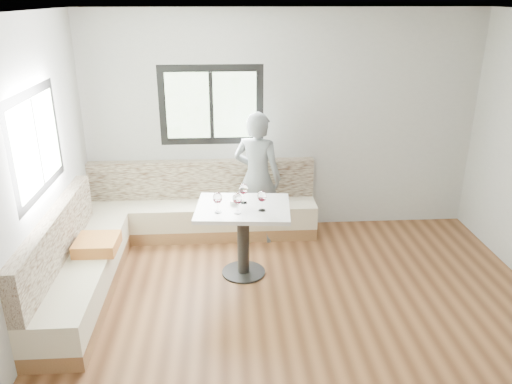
# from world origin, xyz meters

# --- Properties ---
(room) EXTENTS (5.01, 5.01, 2.81)m
(room) POSITION_xyz_m (-0.08, 0.08, 1.41)
(room) COLOR brown
(room) RESTS_ON ground
(banquette) EXTENTS (2.90, 2.80, 0.95)m
(banquette) POSITION_xyz_m (-1.59, 1.63, 0.33)
(banquette) COLOR #93643C
(banquette) RESTS_ON ground
(table) EXTENTS (1.06, 0.86, 0.82)m
(table) POSITION_xyz_m (-0.57, 1.22, 0.61)
(table) COLOR black
(table) RESTS_ON ground
(person) EXTENTS (0.71, 0.60, 1.66)m
(person) POSITION_xyz_m (-0.35, 2.08, 0.83)
(person) COLOR slate
(person) RESTS_ON ground
(olive_ramekin) EXTENTS (0.10, 0.10, 0.04)m
(olive_ramekin) POSITION_xyz_m (-0.65, 1.30, 0.84)
(olive_ramekin) COLOR white
(olive_ramekin) RESTS_ON table
(wine_glass_a) EXTENTS (0.10, 0.10, 0.22)m
(wine_glass_a) POSITION_xyz_m (-0.83, 1.08, 0.97)
(wine_glass_a) COLOR white
(wine_glass_a) RESTS_ON table
(wine_glass_b) EXTENTS (0.10, 0.10, 0.22)m
(wine_glass_b) POSITION_xyz_m (-0.63, 1.05, 0.97)
(wine_glass_b) COLOR white
(wine_glass_b) RESTS_ON table
(wine_glass_c) EXTENTS (0.10, 0.10, 0.22)m
(wine_glass_c) POSITION_xyz_m (-0.37, 1.10, 0.97)
(wine_glass_c) COLOR white
(wine_glass_c) RESTS_ON table
(wine_glass_d) EXTENTS (0.10, 0.10, 0.22)m
(wine_glass_d) POSITION_xyz_m (-0.55, 1.31, 0.97)
(wine_glass_d) COLOR white
(wine_glass_d) RESTS_ON table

